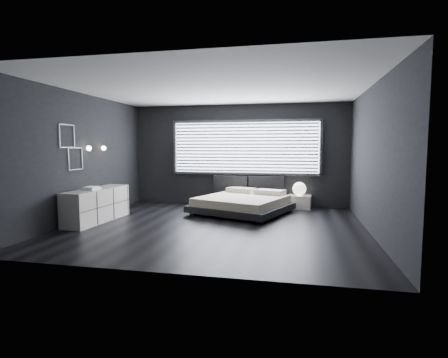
# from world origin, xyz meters

# --- Properties ---
(room) EXTENTS (6.04, 6.00, 2.80)m
(room) POSITION_xyz_m (0.00, 0.00, 1.40)
(room) COLOR black
(room) RESTS_ON ground
(window) EXTENTS (4.14, 0.09, 1.52)m
(window) POSITION_xyz_m (0.20, 2.70, 1.61)
(window) COLOR white
(window) RESTS_ON ground
(headboard) EXTENTS (1.96, 0.16, 0.52)m
(headboard) POSITION_xyz_m (0.31, 2.64, 0.57)
(headboard) COLOR black
(headboard) RESTS_ON ground
(sconce_near) EXTENTS (0.18, 0.11, 0.11)m
(sconce_near) POSITION_xyz_m (-2.88, 0.05, 1.60)
(sconce_near) COLOR silver
(sconce_near) RESTS_ON ground
(sconce_far) EXTENTS (0.18, 0.11, 0.11)m
(sconce_far) POSITION_xyz_m (-2.88, 0.65, 1.60)
(sconce_far) COLOR silver
(sconce_far) RESTS_ON ground
(wall_art_upper) EXTENTS (0.01, 0.48, 0.48)m
(wall_art_upper) POSITION_xyz_m (-2.98, -0.55, 1.85)
(wall_art_upper) COLOR #47474C
(wall_art_upper) RESTS_ON ground
(wall_art_lower) EXTENTS (0.01, 0.48, 0.48)m
(wall_art_lower) POSITION_xyz_m (-2.98, -0.30, 1.38)
(wall_art_lower) COLOR #47474C
(wall_art_lower) RESTS_ON ground
(bed) EXTENTS (2.61, 2.56, 0.53)m
(bed) POSITION_xyz_m (0.32, 1.52, 0.25)
(bed) COLOR black
(bed) RESTS_ON ground
(nightstand) EXTENTS (0.66, 0.57, 0.35)m
(nightstand) POSITION_xyz_m (1.70, 2.50, 0.18)
(nightstand) COLOR white
(nightstand) RESTS_ON ground
(orb_lamp) EXTENTS (0.35, 0.35, 0.35)m
(orb_lamp) POSITION_xyz_m (1.69, 2.46, 0.53)
(orb_lamp) COLOR white
(orb_lamp) RESTS_ON nightstand
(dresser) EXTENTS (0.61, 1.83, 0.72)m
(dresser) POSITION_xyz_m (-2.65, -0.07, 0.36)
(dresser) COLOR white
(dresser) RESTS_ON ground
(book_stack) EXTENTS (0.28, 0.36, 0.07)m
(book_stack) POSITION_xyz_m (-2.62, -0.32, 0.76)
(book_stack) COLOR white
(book_stack) RESTS_ON dresser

